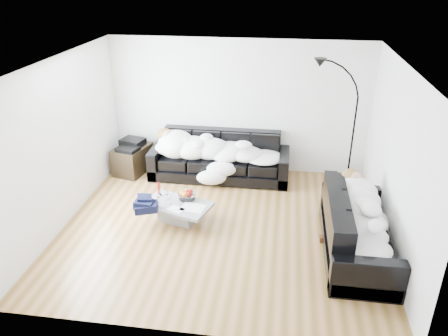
# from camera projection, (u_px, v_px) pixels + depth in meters

# --- Properties ---
(ground) EXTENTS (5.00, 5.00, 0.00)m
(ground) POSITION_uv_depth(u_px,v_px,m) (221.00, 227.00, 7.00)
(ground) COLOR brown
(ground) RESTS_ON ground
(wall_back) EXTENTS (5.00, 0.02, 2.60)m
(wall_back) POSITION_uv_depth(u_px,v_px,m) (238.00, 107.00, 8.46)
(wall_back) COLOR silver
(wall_back) RESTS_ON ground
(wall_left) EXTENTS (0.02, 4.50, 2.60)m
(wall_left) POSITION_uv_depth(u_px,v_px,m) (62.00, 143.00, 6.77)
(wall_left) COLOR silver
(wall_left) RESTS_ON ground
(wall_right) EXTENTS (0.02, 4.50, 2.60)m
(wall_right) POSITION_uv_depth(u_px,v_px,m) (397.00, 162.00, 6.12)
(wall_right) COLOR silver
(wall_right) RESTS_ON ground
(ceiling) EXTENTS (5.00, 5.00, 0.00)m
(ceiling) POSITION_uv_depth(u_px,v_px,m) (221.00, 64.00, 5.89)
(ceiling) COLOR white
(ceiling) RESTS_ON ground
(sofa_back) EXTENTS (2.67, 0.93, 0.87)m
(sofa_back) POSITION_uv_depth(u_px,v_px,m) (220.00, 156.00, 8.44)
(sofa_back) COLOR black
(sofa_back) RESTS_ON ground
(sofa_right) EXTENTS (0.92, 2.14, 0.87)m
(sofa_right) POSITION_uv_depth(u_px,v_px,m) (358.00, 226.00, 6.22)
(sofa_right) COLOR black
(sofa_right) RESTS_ON ground
(sleeper_back) EXTENTS (2.26, 0.78, 0.45)m
(sleeper_back) POSITION_uv_depth(u_px,v_px,m) (219.00, 147.00, 8.31)
(sleeper_back) COLOR white
(sleeper_back) RESTS_ON sofa_back
(sleeper_right) EXTENTS (0.78, 1.84, 0.45)m
(sleeper_right) POSITION_uv_depth(u_px,v_px,m) (360.00, 214.00, 6.13)
(sleeper_right) COLOR white
(sleeper_right) RESTS_ON sofa_right
(teal_cushion) EXTENTS (0.42, 0.38, 0.20)m
(teal_cushion) POSITION_uv_depth(u_px,v_px,m) (351.00, 187.00, 6.70)
(teal_cushion) COLOR #0B5242
(teal_cushion) RESTS_ON sofa_right
(coffee_table) EXTENTS (1.19, 0.90, 0.31)m
(coffee_table) POSITION_uv_depth(u_px,v_px,m) (178.00, 212.00, 7.11)
(coffee_table) COLOR #939699
(coffee_table) RESTS_ON ground
(fruit_bowl) EXTENTS (0.35, 0.35, 0.17)m
(fruit_bowl) POSITION_uv_depth(u_px,v_px,m) (187.00, 194.00, 7.15)
(fruit_bowl) COLOR white
(fruit_bowl) RESTS_ON coffee_table
(wine_glass_a) EXTENTS (0.08, 0.08, 0.16)m
(wine_glass_a) POSITION_uv_depth(u_px,v_px,m) (167.00, 196.00, 7.12)
(wine_glass_a) COLOR white
(wine_glass_a) RESTS_ON coffee_table
(wine_glass_b) EXTENTS (0.08, 0.08, 0.16)m
(wine_glass_b) POSITION_uv_depth(u_px,v_px,m) (159.00, 198.00, 7.04)
(wine_glass_b) COLOR white
(wine_glass_b) RESTS_ON coffee_table
(wine_glass_c) EXTENTS (0.08, 0.08, 0.16)m
(wine_glass_c) POSITION_uv_depth(u_px,v_px,m) (170.00, 200.00, 7.00)
(wine_glass_c) COLOR white
(wine_glass_c) RESTS_ON coffee_table
(candle_left) EXTENTS (0.06, 0.06, 0.25)m
(candle_left) POSITION_uv_depth(u_px,v_px,m) (158.00, 189.00, 7.24)
(candle_left) COLOR maroon
(candle_left) RESTS_ON coffee_table
(candle_right) EXTENTS (0.05, 0.05, 0.24)m
(candle_right) POSITION_uv_depth(u_px,v_px,m) (160.00, 189.00, 7.24)
(candle_right) COLOR maroon
(candle_right) RESTS_ON coffee_table
(newspaper_a) EXTENTS (0.42, 0.35, 0.01)m
(newspaper_a) POSITION_uv_depth(u_px,v_px,m) (193.00, 207.00, 6.92)
(newspaper_a) COLOR silver
(newspaper_a) RESTS_ON coffee_table
(newspaper_b) EXTENTS (0.30, 0.27, 0.01)m
(newspaper_b) POSITION_uv_depth(u_px,v_px,m) (176.00, 209.00, 6.88)
(newspaper_b) COLOR silver
(newspaper_b) RESTS_ON coffee_table
(navy_jacket) EXTENTS (0.43, 0.38, 0.18)m
(navy_jacket) POSITION_uv_depth(u_px,v_px,m) (146.00, 199.00, 6.82)
(navy_jacket) COLOR black
(navy_jacket) RESTS_ON coffee_table
(shoes) EXTENTS (0.46, 0.35, 0.10)m
(shoes) POSITION_uv_depth(u_px,v_px,m) (333.00, 236.00, 6.66)
(shoes) COLOR #472311
(shoes) RESTS_ON ground
(av_cabinet) EXTENTS (0.71, 0.89, 0.54)m
(av_cabinet) POSITION_uv_depth(u_px,v_px,m) (133.00, 159.00, 8.73)
(av_cabinet) COLOR black
(av_cabinet) RESTS_ON ground
(stereo) EXTENTS (0.52, 0.45, 0.13)m
(stereo) POSITION_uv_depth(u_px,v_px,m) (131.00, 144.00, 8.59)
(stereo) COLOR black
(stereo) RESTS_ON av_cabinet
(floor_lamp) EXTENTS (0.75, 0.30, 2.07)m
(floor_lamp) POSITION_uv_depth(u_px,v_px,m) (353.00, 132.00, 7.96)
(floor_lamp) COLOR black
(floor_lamp) RESTS_ON ground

